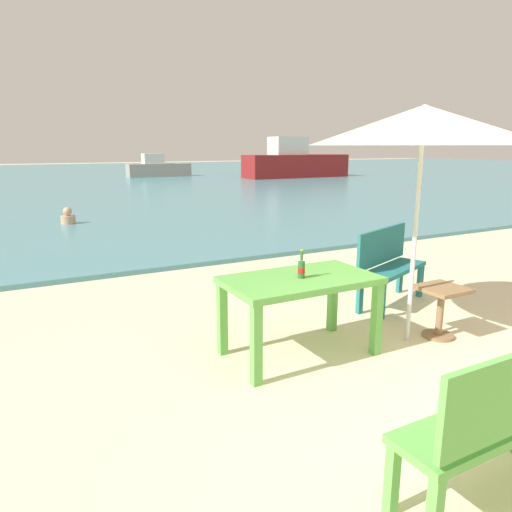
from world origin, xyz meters
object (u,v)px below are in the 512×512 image
(swimmer_person, at_px, (68,217))
(boat_cargo_ship, at_px, (158,168))
(picnic_table_green, at_px, (300,288))
(patio_umbrella, at_px, (423,125))
(bench_teal_center, at_px, (388,262))
(boat_barge, at_px, (295,163))
(beer_bottle_amber, at_px, (301,268))
(side_table_wood, at_px, (441,305))
(bench_green_left, at_px, (502,415))

(swimmer_person, height_order, boat_cargo_ship, boat_cargo_ship)
(picnic_table_green, relative_size, boat_cargo_ship, 0.35)
(patio_umbrella, height_order, bench_teal_center, patio_umbrella)
(picnic_table_green, relative_size, boat_barge, 0.21)
(swimmer_person, relative_size, boat_cargo_ship, 0.10)
(beer_bottle_amber, xyz_separation_m, boat_cargo_ship, (6.43, 26.29, -0.25))
(picnic_table_green, xyz_separation_m, boat_barge, (13.71, 21.59, 0.31))
(patio_umbrella, relative_size, bench_teal_center, 1.84)
(boat_cargo_ship, bearing_deg, boat_barge, -32.70)
(side_table_wood, relative_size, bench_teal_center, 0.43)
(side_table_wood, distance_m, bench_green_left, 2.42)
(bench_teal_center, xyz_separation_m, bench_green_left, (-1.90, -2.86, 0.00))
(patio_umbrella, height_order, side_table_wood, patio_umbrella)
(boat_barge, bearing_deg, side_table_wood, -119.11)
(beer_bottle_amber, relative_size, boat_barge, 0.04)
(bench_teal_center, bearing_deg, boat_barge, 60.23)
(beer_bottle_amber, height_order, swimmer_person, beer_bottle_amber)
(boat_barge, xyz_separation_m, boat_cargo_ship, (-7.28, 4.68, -0.36))
(beer_bottle_amber, height_order, boat_cargo_ship, boat_cargo_ship)
(boat_cargo_ship, bearing_deg, beer_bottle_amber, -103.75)
(bench_green_left, distance_m, swimmer_person, 10.99)
(boat_cargo_ship, bearing_deg, swimmer_person, -113.10)
(picnic_table_green, distance_m, bench_green_left, 2.13)
(swimmer_person, bearing_deg, boat_barge, 40.92)
(beer_bottle_amber, height_order, side_table_wood, beer_bottle_amber)
(patio_umbrella, xyz_separation_m, side_table_wood, (0.35, -0.09, -1.76))
(side_table_wood, bearing_deg, beer_bottle_amber, 168.62)
(swimmer_person, distance_m, boat_cargo_ship, 18.97)
(boat_cargo_ship, bearing_deg, patio_umbrella, -101.24)
(swimmer_person, bearing_deg, patio_umbrella, -76.55)
(beer_bottle_amber, relative_size, side_table_wood, 0.49)
(picnic_table_green, distance_m, bench_teal_center, 1.93)
(bench_green_left, distance_m, boat_cargo_ship, 29.13)
(picnic_table_green, bearing_deg, patio_umbrella, -12.18)
(side_table_wood, height_order, boat_barge, boat_barge)
(side_table_wood, distance_m, swimmer_person, 9.50)
(side_table_wood, relative_size, swimmer_person, 1.32)
(boat_barge, bearing_deg, picnic_table_green, -122.41)
(bench_teal_center, bearing_deg, beer_bottle_amber, -156.79)
(bench_teal_center, relative_size, swimmer_person, 3.05)
(patio_umbrella, distance_m, bench_green_left, 2.76)
(picnic_table_green, xyz_separation_m, side_table_wood, (1.50, -0.33, -0.30))
(patio_umbrella, height_order, bench_green_left, patio_umbrella)
(beer_bottle_amber, relative_size, swimmer_person, 0.65)
(beer_bottle_amber, relative_size, boat_cargo_ship, 0.07)
(beer_bottle_amber, relative_size, patio_umbrella, 0.12)
(bench_teal_center, bearing_deg, swimmer_person, 109.09)
(patio_umbrella, bearing_deg, boat_barge, 60.10)
(side_table_wood, height_order, swimmer_person, side_table_wood)
(patio_umbrella, distance_m, bench_teal_center, 1.96)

